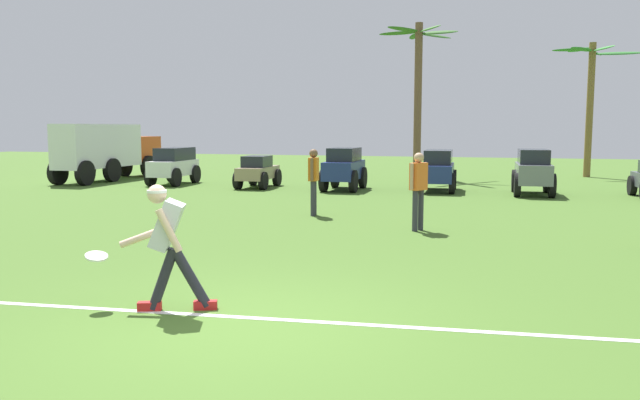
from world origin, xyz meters
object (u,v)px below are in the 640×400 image
object	(u,v)px
parked_car_slot_a	(174,165)
palm_tree_left_of_centre	(591,93)
teammate_deep	(418,184)
parked_car_slot_d	(438,169)
box_truck	(107,149)
teammate_midfield	(314,176)
parked_car_slot_c	(344,168)
frisbee_in_flight	(96,256)
frisbee_thrower	(168,240)
parked_car_slot_b	(258,171)
palm_tree_far_left	(418,85)
parked_car_slot_e	(533,171)

from	to	relation	value
parked_car_slot_a	palm_tree_left_of_centre	world-z (taller)	palm_tree_left_of_centre
teammate_deep	palm_tree_left_of_centre	size ratio (longest dim) A/B	0.28
parked_car_slot_d	box_truck	bearing A→B (deg)	177.27
teammate_midfield	parked_car_slot_c	xyz separation A→B (m)	(-0.84, 6.20, -0.20)
frisbee_in_flight	teammate_deep	xyz separation A→B (m)	(2.79, 6.42, 0.35)
parked_car_slot_a	palm_tree_left_of_centre	size ratio (longest dim) A/B	0.44
frisbee_thrower	teammate_deep	bearing A→B (deg)	72.92
teammate_deep	parked_car_slot_b	world-z (taller)	teammate_deep
parked_car_slot_c	palm_tree_left_of_centre	world-z (taller)	palm_tree_left_of_centre
frisbee_in_flight	parked_car_slot_a	distance (m)	16.09
teammate_midfield	frisbee_in_flight	bearing A→B (deg)	-91.06
teammate_deep	palm_tree_left_of_centre	distance (m)	16.99
parked_car_slot_d	frisbee_thrower	bearing A→B (deg)	-95.88
parked_car_slot_c	palm_tree_left_of_centre	size ratio (longest dim) A/B	0.43
parked_car_slot_a	palm_tree_far_left	size ratio (longest dim) A/B	0.39
parked_car_slot_c	box_truck	bearing A→B (deg)	173.57
frisbee_in_flight	parked_car_slot_b	world-z (taller)	parked_car_slot_b
parked_car_slot_e	palm_tree_far_left	size ratio (longest dim) A/B	0.38
frisbee_thrower	box_truck	xyz separation A→B (m)	(-11.46, 15.13, 0.43)
frisbee_thrower	parked_car_slot_d	bearing A→B (deg)	84.12
parked_car_slot_b	teammate_midfield	bearing A→B (deg)	-57.56
frisbee_thrower	parked_car_slot_d	size ratio (longest dim) A/B	0.58
parked_car_slot_a	parked_car_slot_b	bearing A→B (deg)	-5.05
teammate_midfield	teammate_deep	world-z (taller)	same
teammate_midfield	palm_tree_left_of_centre	xyz separation A→B (m)	(7.63, 14.52, 2.58)
frisbee_in_flight	parked_car_slot_a	size ratio (longest dim) A/B	0.14
parked_car_slot_b	box_truck	distance (m)	6.97
parked_car_slot_a	parked_car_slot_e	world-z (taller)	parked_car_slot_e
frisbee_in_flight	parked_car_slot_e	world-z (taller)	parked_car_slot_e
frisbee_thrower	parked_car_slot_a	size ratio (longest dim) A/B	0.58
parked_car_slot_b	parked_car_slot_d	world-z (taller)	parked_car_slot_d
frisbee_in_flight	palm_tree_left_of_centre	xyz separation A→B (m)	(7.77, 22.45, 2.93)
box_truck	palm_tree_left_of_centre	world-z (taller)	palm_tree_left_of_centre
box_truck	parked_car_slot_b	bearing A→B (deg)	-9.62
teammate_deep	parked_car_slot_a	distance (m)	12.78
teammate_deep	parked_car_slot_c	distance (m)	8.47
parked_car_slot_c	palm_tree_left_of_centre	xyz separation A→B (m)	(8.47, 8.32, 2.78)
parked_car_slot_c	box_truck	world-z (taller)	box_truck
parked_car_slot_b	parked_car_slot_e	distance (m)	9.04
parked_car_slot_d	parked_car_slot_e	distance (m)	2.94
parked_car_slot_b	palm_tree_left_of_centre	world-z (taller)	palm_tree_left_of_centre
frisbee_in_flight	palm_tree_far_left	size ratio (longest dim) A/B	0.06
frisbee_thrower	box_truck	distance (m)	18.99
box_truck	parked_car_slot_a	bearing A→B (deg)	-14.08
box_truck	frisbee_in_flight	bearing A→B (deg)	-55.19
frisbee_in_flight	teammate_midfield	bearing A→B (deg)	88.94
frisbee_in_flight	parked_car_slot_d	world-z (taller)	parked_car_slot_d
parked_car_slot_e	palm_tree_far_left	bearing A→B (deg)	127.03
teammate_midfield	parked_car_slot_a	size ratio (longest dim) A/B	0.63
teammate_midfield	palm_tree_left_of_centre	size ratio (longest dim) A/B	0.28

